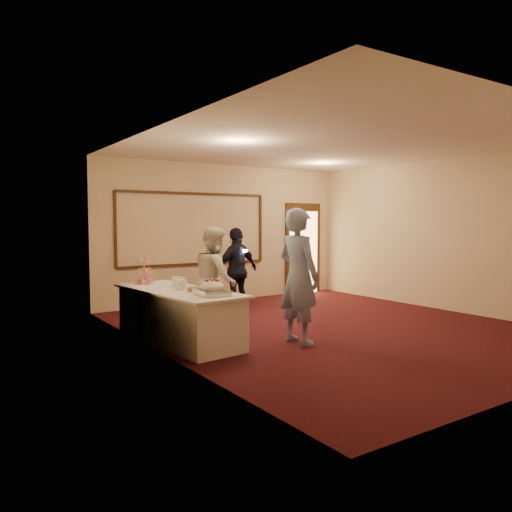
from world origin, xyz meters
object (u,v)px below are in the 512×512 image
(plate_stack_a, at_px, (181,285))
(guest, at_px, (237,270))
(pavlova_tray, at_px, (212,289))
(plate_stack_b, at_px, (178,282))
(cupcake_stand, at_px, (144,273))
(woman, at_px, (215,279))
(tart, at_px, (196,290))
(buffet_table, at_px, (179,316))
(man, at_px, (299,276))

(plate_stack_a, distance_m, guest, 2.54)
(pavlova_tray, height_order, plate_stack_b, pavlova_tray)
(cupcake_stand, bearing_deg, woman, -29.15)
(cupcake_stand, bearing_deg, tart, -76.99)
(cupcake_stand, height_order, woman, woman)
(buffet_table, relative_size, tart, 8.74)
(man, bearing_deg, guest, -18.30)
(tart, bearing_deg, plate_stack_a, 111.77)
(buffet_table, xyz_separation_m, tart, (0.12, -0.31, 0.41))
(guest, bearing_deg, plate_stack_a, 29.00)
(pavlova_tray, xyz_separation_m, plate_stack_b, (-0.03, 1.03, -0.01))
(plate_stack_a, relative_size, woman, 0.11)
(woman, bearing_deg, tart, 154.65)
(tart, bearing_deg, buffet_table, 111.77)
(plate_stack_a, height_order, tart, plate_stack_a)
(man, relative_size, guest, 1.19)
(pavlova_tray, relative_size, man, 0.29)
(buffet_table, xyz_separation_m, cupcake_stand, (-0.16, 0.93, 0.55))
(woman, bearing_deg, plate_stack_a, 137.62)
(plate_stack_a, xyz_separation_m, woman, (0.80, 0.43, -0.00))
(tart, height_order, guest, guest)
(buffet_table, relative_size, plate_stack_a, 13.75)
(plate_stack_b, relative_size, woman, 0.11)
(pavlova_tray, bearing_deg, guest, 51.96)
(man, bearing_deg, woman, 16.92)
(buffet_table, height_order, plate_stack_a, plate_stack_a)
(pavlova_tray, relative_size, plate_stack_a, 3.16)
(cupcake_stand, relative_size, plate_stack_a, 2.69)
(cupcake_stand, distance_m, guest, 2.23)
(plate_stack_b, bearing_deg, tart, -90.22)
(pavlova_tray, distance_m, plate_stack_b, 1.03)
(pavlova_tray, bearing_deg, woman, 59.35)
(guest, bearing_deg, plate_stack_b, 23.93)
(pavlova_tray, height_order, plate_stack_a, pavlova_tray)
(plate_stack_b, distance_m, woman, 0.69)
(plate_stack_a, height_order, woman, woman)
(man, bearing_deg, plate_stack_b, 38.01)
(man, distance_m, woman, 1.52)
(cupcake_stand, bearing_deg, pavlova_tray, -78.91)
(plate_stack_b, relative_size, man, 0.09)
(pavlova_tray, bearing_deg, man, -13.09)
(plate_stack_b, height_order, man, man)
(tart, bearing_deg, pavlova_tray, -84.86)
(plate_stack_a, relative_size, guest, 0.11)
(plate_stack_a, distance_m, plate_stack_b, 0.37)
(plate_stack_a, bearing_deg, plate_stack_b, 72.63)
(plate_stack_b, bearing_deg, guest, 34.81)
(cupcake_stand, bearing_deg, plate_stack_a, -79.54)
(plate_stack_b, height_order, woman, woman)
(pavlova_tray, xyz_separation_m, man, (1.25, -0.29, 0.12))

